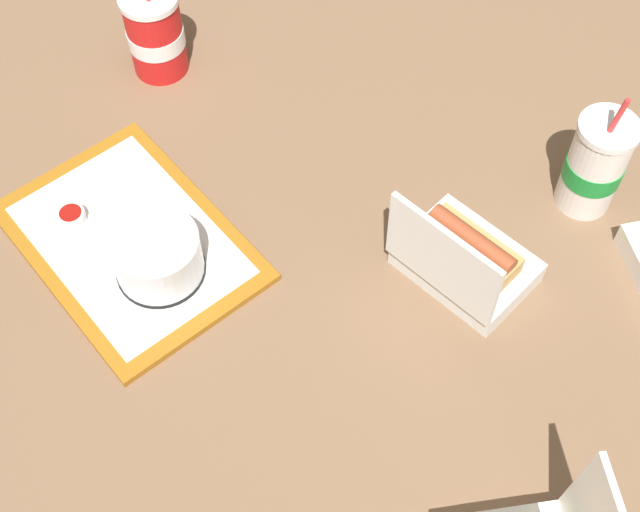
# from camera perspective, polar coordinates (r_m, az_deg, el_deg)

# --- Properties ---
(ground_plane) EXTENTS (3.20, 3.20, 0.00)m
(ground_plane) POSITION_cam_1_polar(r_m,az_deg,el_deg) (1.23, 0.81, -3.17)
(ground_plane) COLOR brown
(food_tray) EXTENTS (0.41, 0.32, 0.01)m
(food_tray) POSITION_cam_1_polar(r_m,az_deg,el_deg) (1.31, -12.05, 0.86)
(food_tray) COLOR #A56619
(food_tray) RESTS_ON ground_plane
(cake_container) EXTENTS (0.13, 0.13, 0.08)m
(cake_container) POSITION_cam_1_polar(r_m,az_deg,el_deg) (1.24, -10.35, -0.04)
(cake_container) COLOR black
(cake_container) RESTS_ON food_tray
(ketchup_cup) EXTENTS (0.04, 0.04, 0.02)m
(ketchup_cup) POSITION_cam_1_polar(r_m,az_deg,el_deg) (1.33, -15.59, 2.41)
(ketchup_cup) COLOR white
(ketchup_cup) RESTS_ON food_tray
(napkin_stack) EXTENTS (0.13, 0.13, 0.00)m
(napkin_stack) POSITION_cam_1_polar(r_m,az_deg,el_deg) (1.32, -14.63, 1.41)
(napkin_stack) COLOR white
(napkin_stack) RESTS_ON food_tray
(plastic_fork) EXTENTS (0.11, 0.04, 0.00)m
(plastic_fork) POSITION_cam_1_polar(r_m,az_deg,el_deg) (1.33, -10.29, 3.31)
(plastic_fork) COLOR white
(plastic_fork) RESTS_ON food_tray
(clamshell_hotdog_front) EXTENTS (0.19, 0.15, 0.17)m
(clamshell_hotdog_front) POSITION_cam_1_polar(r_m,az_deg,el_deg) (1.24, 9.22, -0.18)
(clamshell_hotdog_front) COLOR white
(clamshell_hotdog_front) RESTS_ON ground_plane
(soda_cup_center) EXTENTS (0.09, 0.09, 0.21)m
(soda_cup_center) POSITION_cam_1_polar(r_m,az_deg,el_deg) (1.49, -10.50, 13.85)
(soda_cup_center) COLOR red
(soda_cup_center) RESTS_ON ground_plane
(soda_cup_right) EXTENTS (0.09, 0.09, 0.22)m
(soda_cup_right) POSITION_cam_1_polar(r_m,az_deg,el_deg) (1.33, 17.19, 5.60)
(soda_cup_right) COLOR white
(soda_cup_right) RESTS_ON ground_plane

